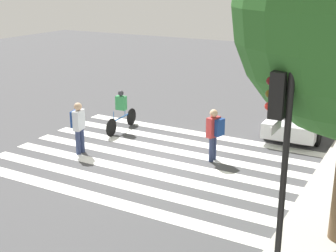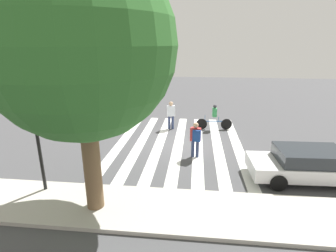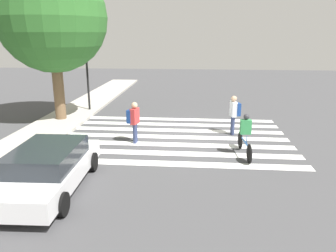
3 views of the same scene
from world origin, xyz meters
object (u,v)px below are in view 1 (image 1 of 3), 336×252
(pedestrian_adult_yellow_jacket, at_px, (78,124))
(cyclist_near_curb, at_px, (121,110))
(traffic_light, at_px, (280,135))
(car_parked_far_curb, at_px, (301,114))
(pedestrian_adult_tall_backpack, at_px, (214,131))

(pedestrian_adult_yellow_jacket, distance_m, cyclist_near_curb, 2.79)
(traffic_light, distance_m, pedestrian_adult_yellow_jacket, 9.20)
(cyclist_near_curb, distance_m, car_parked_far_curb, 7.12)
(pedestrian_adult_yellow_jacket, height_order, cyclist_near_curb, pedestrian_adult_yellow_jacket)
(pedestrian_adult_yellow_jacket, xyz_separation_m, pedestrian_adult_tall_backpack, (-1.61, 4.39, -0.02))
(traffic_light, xyz_separation_m, pedestrian_adult_yellow_jacket, (-3.96, -8.04, -2.10))
(pedestrian_adult_tall_backpack, xyz_separation_m, car_parked_far_curb, (-4.59, 1.72, -0.34))
(traffic_light, relative_size, car_parked_far_curb, 0.95)
(pedestrian_adult_tall_backpack, bearing_deg, car_parked_far_curb, -5.17)
(traffic_light, distance_m, cyclist_near_curb, 10.83)
(pedestrian_adult_tall_backpack, relative_size, cyclist_near_curb, 0.77)
(cyclist_near_curb, bearing_deg, car_parked_far_curb, 114.14)
(cyclist_near_curb, bearing_deg, pedestrian_adult_tall_backpack, 70.90)
(traffic_light, bearing_deg, car_parked_far_curb, -169.25)
(cyclist_near_curb, bearing_deg, pedestrian_adult_yellow_jacket, -1.96)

